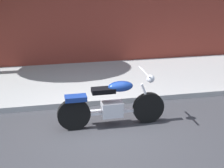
# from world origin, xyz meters

# --- Properties ---
(ground_plane) EXTENTS (60.00, 60.00, 0.00)m
(ground_plane) POSITION_xyz_m (0.00, 0.00, 0.00)
(ground_plane) COLOR #38383D
(sidewalk) EXTENTS (20.07, 3.19, 0.14)m
(sidewalk) POSITION_xyz_m (0.00, 2.85, 0.07)
(sidewalk) COLOR #A4A4A4
(sidewalk) RESTS_ON ground
(motorcycle) EXTENTS (2.27, 0.70, 1.18)m
(motorcycle) POSITION_xyz_m (0.28, 0.21, 0.49)
(motorcycle) COLOR black
(motorcycle) RESTS_ON ground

